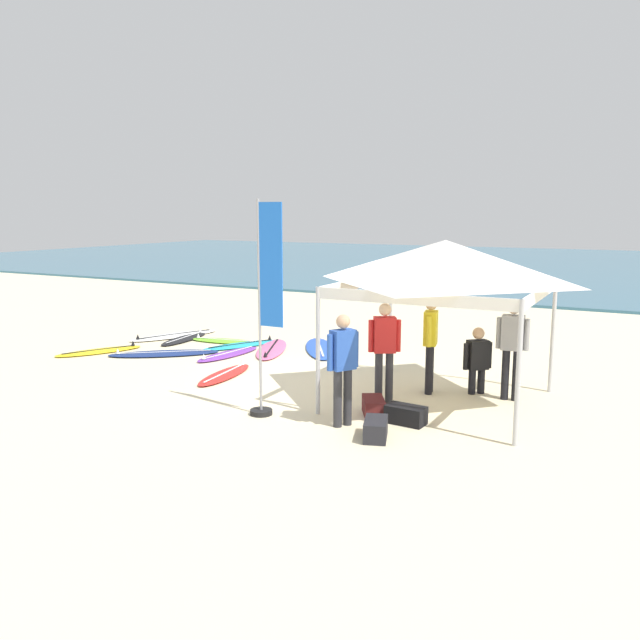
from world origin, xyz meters
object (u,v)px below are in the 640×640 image
Objects in this scene: surfboard_pink at (272,349)px; banner_flag at (266,318)px; surfboard_lime at (226,341)px; surfboard_blue at (320,348)px; surfboard_yellow at (99,351)px; gear_bag_by_pole at (374,407)px; surfboard_white at (174,335)px; person_red at (384,346)px; person_blue at (343,362)px; surfboard_navy at (164,353)px; person_black at (478,358)px; surfboard_cyan at (241,345)px; canopy_tent at (445,262)px; surfboard_black at (184,339)px; gear_bag_near_tent at (376,429)px; gear_bag_on_sand at (406,415)px; person_grey at (512,344)px; person_yellow at (430,339)px; surfboard_purple at (228,354)px.

surfboard_pink is 5.12m from banner_flag.
surfboard_lime is 2.50m from surfboard_blue.
gear_bag_by_pole is at bearing -10.13° from surfboard_yellow.
surfboard_white is 1.46× the size of person_red.
person_blue is at bearing 5.12° from banner_flag.
person_black reaches higher than surfboard_navy.
person_red is (7.05, -2.90, 0.95)m from surfboard_white.
surfboard_navy and surfboard_cyan have the same top height.
surfboard_pink is at bearing 133.21° from person_blue.
person_red is at bearing -148.95° from canopy_tent.
banner_flag reaches higher than person_black.
surfboard_lime is at bearing 160.27° from surfboard_cyan.
canopy_tent is 2.65m from gear_bag_by_pole.
surfboard_yellow and surfboard_pink have the same top height.
surfboard_blue is 1.26× the size of surfboard_black.
surfboard_yellow is at bearing 160.25° from banner_flag.
gear_bag_near_tent is at bearing -65.25° from gear_bag_by_pole.
surfboard_yellow is 1.16× the size of person_red.
banner_flag is 5.67× the size of gear_bag_by_pole.
person_blue is at bearing -15.62° from surfboard_yellow.
person_black reaches higher than surfboard_blue.
surfboard_black is at bearing 153.90° from gear_bag_on_sand.
surfboard_yellow is at bearing -161.54° from surfboard_navy.
gear_bag_on_sand is at bearing -16.78° from surfboard_navy.
person_red is 0.50× the size of banner_flag.
person_grey reaches higher than surfboard_navy.
person_blue is 1.43× the size of person_black.
surfboard_black is 1.12× the size of person_red.
person_grey is at bearing 3.47° from surfboard_yellow.
canopy_tent is at bearing 59.02° from gear_bag_by_pole.
person_red is at bearing -147.46° from person_grey.
canopy_tent is 1.29× the size of surfboard_white.
surfboard_yellow is at bearing 164.38° from person_blue.
person_grey reaches higher than gear_bag_by_pole.
surfboard_navy is at bearing -122.49° from surfboard_cyan.
person_yellow is at bearing -18.41° from surfboard_cyan.
gear_bag_near_tent reaches higher than surfboard_white.
surfboard_pink is at bearing 142.75° from gear_bag_on_sand.
gear_bag_near_tent is at bearing -100.39° from gear_bag_on_sand.
surfboard_lime is at bearing 132.35° from banner_flag.
canopy_tent is at bearing -51.88° from person_yellow.
gear_bag_by_pole reaches higher than surfboard_navy.
person_yellow and person_grey have the same top height.
person_grey is 0.70m from person_black.
surfboard_blue and surfboard_pink have the same top height.
gear_bag_by_pole is (-1.13, -2.00, -0.52)m from person_black.
banner_flag reaches higher than surfboard_yellow.
surfboard_purple is 5.81m from gear_bag_on_sand.
person_grey is 1.00× the size of person_blue.
surfboard_pink is 1.39× the size of person_grey.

